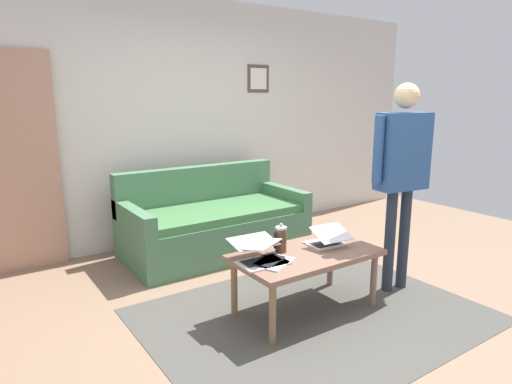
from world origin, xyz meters
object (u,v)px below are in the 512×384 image
Objects in this scene: coffee_table at (306,259)px; couch at (214,224)px; interior_door at (12,164)px; laptop_center at (267,255)px; french_press at (281,239)px; person_standing at (402,161)px; laptop_left at (327,240)px; laptop_right at (259,255)px.

couch is at bearing -92.65° from coffee_table.
interior_door is 4.79× the size of laptop_center.
interior_door is 2.60m from laptop_center.
couch is at bearing -98.67° from french_press.
person_standing is (-2.59, 2.31, 0.09)m from interior_door.
laptop_center is 0.24m from french_press.
coffee_table is at bearing 140.60° from french_press.
coffee_table is at bearing -7.90° from person_standing.
couch is at bearing 161.22° from interior_door.
couch is 1.68× the size of coffee_table.
laptop_center is 0.25× the size of person_standing.
laptop_left is at bearing -177.81° from laptop_center.
coffee_table is 0.64× the size of person_standing.
laptop_right reaches higher than laptop_center.
person_standing is at bearing 138.32° from interior_door.
laptop_center is (-1.33, 2.17, -0.50)m from interior_door.
laptop_center is 1.40m from person_standing.
french_press reaches higher than laptop_left.
laptop_center is (0.36, -0.01, 0.10)m from coffee_table.
laptop_right is at bearing -7.63° from person_standing.
laptop_center is at bearing 74.71° from couch.
laptop_center is 1.89× the size of french_press.
laptop_left is (-1.93, 2.15, -0.50)m from interior_door.
laptop_center is at bearing 28.51° from french_press.
laptop_center is 1.10× the size of laptop_right.
couch is at bearing -83.67° from laptop_left.
laptop_right is at bearing 121.20° from interior_door.
laptop_center is at bearing 136.89° from laptop_right.
laptop_right is 1.44m from person_standing.
laptop_left is at bearing 178.56° from laptop_right.
laptop_right is at bearing 72.90° from couch.
laptop_center is at bearing 121.54° from interior_door.
couch is 1.62m from laptop_right.
person_standing is (-1.05, 0.25, 0.54)m from french_press.
couch is 1.64m from laptop_center.
couch is (-1.76, 0.60, -0.72)m from interior_door.
couch is at bearing -107.10° from laptop_right.
coffee_table is at bearing 172.98° from laptop_right.
person_standing reaches higher than laptop_left.
interior_door is 1.83× the size of coffee_table.
laptop_right is (0.64, -0.02, 0.00)m from laptop_left.
interior_door is at bearing -41.68° from person_standing.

